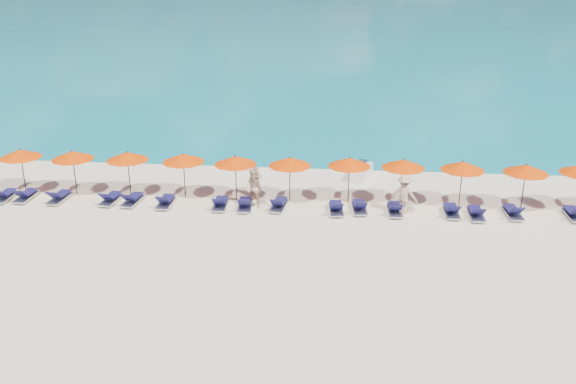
{
  "coord_description": "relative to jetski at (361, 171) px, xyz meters",
  "views": [
    {
      "loc": [
        2.5,
        -24.22,
        11.52
      ],
      "look_at": [
        0.0,
        3.0,
        1.2
      ],
      "focal_mm": 40.0,
      "sensor_mm": 36.0,
      "label": 1
    }
  ],
  "objects": [
    {
      "name": "umbrella_9",
      "position": [
        7.52,
        -3.9,
        1.68
      ],
      "size": [
        2.1,
        2.1,
        2.28
      ],
      "color": "black",
      "rests_on": "ground"
    },
    {
      "name": "beachgoer_a",
      "position": [
        -5.21,
        -3.36,
        0.44
      ],
      "size": [
        0.62,
        0.45,
        1.55
      ],
      "primitive_type": "imported",
      "rotation": [
        0.0,
        0.0,
        0.15
      ],
      "color": "tan",
      "rests_on": "ground"
    },
    {
      "name": "umbrella_6",
      "position": [
        -0.66,
        -3.62,
        1.68
      ],
      "size": [
        2.1,
        2.1,
        2.28
      ],
      "color": "black",
      "rests_on": "ground"
    },
    {
      "name": "lounger_13",
      "position": [
        5.2,
        -5.16,
        -0.1
      ],
      "size": [
        0.62,
        1.7,
        0.66
      ],
      "rotation": [
        0.0,
        0.0,
        -0.0
      ],
      "color": "silver",
      "rests_on": "ground"
    },
    {
      "name": "lounger_11",
      "position": [
        1.52,
        -5.01,
        -0.1
      ],
      "size": [
        0.69,
        1.72,
        0.66
      ],
      "rotation": [
        0.0,
        0.0,
        0.04
      ],
      "color": "silver",
      "rests_on": "ground"
    },
    {
      "name": "headland_small",
      "position": [
        -153.42,
        551.22,
        -35.33
      ],
      "size": [
        162.0,
        126.0,
        85.5
      ],
      "color": "black",
      "rests_on": "ground"
    },
    {
      "name": "lounger_4",
      "position": [
        -11.09,
        -4.92,
        -0.1
      ],
      "size": [
        0.79,
        1.75,
        0.66
      ],
      "rotation": [
        0.0,
        0.0,
        -0.1
      ],
      "color": "silver",
      "rests_on": "ground"
    },
    {
      "name": "beachgoer_c",
      "position": [
        1.91,
        -4.93,
        0.61
      ],
      "size": [
        1.34,
        0.9,
        1.9
      ],
      "primitive_type": "imported",
      "rotation": [
        0.0,
        0.0,
        2.85
      ],
      "color": "tan",
      "rests_on": "ground"
    },
    {
      "name": "umbrella_8",
      "position": [
        4.66,
        -3.72,
        1.68
      ],
      "size": [
        2.1,
        2.1,
        2.28
      ],
      "color": "black",
      "rests_on": "ground"
    },
    {
      "name": "umbrella_2",
      "position": [
        -11.58,
        -3.68,
        1.68
      ],
      "size": [
        2.1,
        2.1,
        2.28
      ],
      "color": "black",
      "rests_on": "ground"
    },
    {
      "name": "lounger_6",
      "position": [
        -6.74,
        -5.04,
        -0.1
      ],
      "size": [
        0.7,
        1.73,
        0.66
      ],
      "rotation": [
        0.0,
        0.0,
        0.05
      ],
      "color": "silver",
      "rests_on": "ground"
    },
    {
      "name": "headland_main",
      "position": [
        -303.42,
        531.22,
        -38.33
      ],
      "size": [
        374.0,
        242.0,
        126.5
      ],
      "color": "black",
      "rests_on": "ground"
    },
    {
      "name": "lounger_9",
      "position": [
        -1.21,
        -5.13,
        -0.1
      ],
      "size": [
        0.76,
        1.75,
        0.66
      ],
      "rotation": [
        0.0,
        0.0,
        0.09
      ],
      "color": "silver",
      "rests_on": "ground"
    },
    {
      "name": "lounger_7",
      "position": [
        -5.55,
        -5.06,
        -0.1
      ],
      "size": [
        0.76,
        1.75,
        0.66
      ],
      "rotation": [
        0.0,
        0.0,
        0.08
      ],
      "color": "silver",
      "rests_on": "ground"
    },
    {
      "name": "lounger_8",
      "position": [
        -3.95,
        -4.9,
        -0.1
      ],
      "size": [
        0.78,
        1.75,
        0.66
      ],
      "rotation": [
        0.0,
        0.0,
        -0.1
      ],
      "color": "silver",
      "rests_on": "ground"
    },
    {
      "name": "lounger_5",
      "position": [
        -9.4,
        -5.03,
        -0.1
      ],
      "size": [
        0.63,
        1.7,
        0.66
      ],
      "rotation": [
        0.0,
        0.0,
        0.0
      ],
      "color": "silver",
      "rests_on": "ground"
    },
    {
      "name": "lounger_14",
      "position": [
        6.93,
        -4.86,
        -0.1
      ],
      "size": [
        0.73,
        1.74,
        0.66
      ],
      "rotation": [
        0.0,
        0.0,
        0.07
      ],
      "color": "silver",
      "rests_on": "ground"
    },
    {
      "name": "lounger_15",
      "position": [
        9.66,
        -4.79,
        -0.1
      ],
      "size": [
        0.63,
        1.7,
        0.66
      ],
      "rotation": [
        0.0,
        0.0,
        0.0
      ],
      "color": "silver",
      "rests_on": "ground"
    },
    {
      "name": "umbrella_0",
      "position": [
        -17.05,
        -3.74,
        1.68
      ],
      "size": [
        2.1,
        2.1,
        2.28
      ],
      "color": "black",
      "rests_on": "ground"
    },
    {
      "name": "lounger_2",
      "position": [
        -14.76,
        -4.92,
        -0.1
      ],
      "size": [
        0.73,
        1.74,
        0.66
      ],
      "rotation": [
        0.0,
        0.0,
        -0.06
      ],
      "color": "silver",
      "rests_on": "ground"
    },
    {
      "name": "umbrella_4",
      "position": [
        -6.16,
        -3.84,
        1.68
      ],
      "size": [
        2.1,
        2.1,
        2.28
      ],
      "color": "black",
      "rests_on": "ground"
    },
    {
      "name": "lounger_0",
      "position": [
        -17.51,
        -4.98,
        -0.1
      ],
      "size": [
        0.64,
        1.71,
        0.66
      ],
      "rotation": [
        0.0,
        0.0,
        0.01
      ],
      "color": "silver",
      "rests_on": "ground"
    },
    {
      "name": "lounger_10",
      "position": [
        -0.12,
        -4.88,
        -0.1
      ],
      "size": [
        0.76,
        1.75,
        0.66
      ],
      "rotation": [
        0.0,
        0.0,
        0.09
      ],
      "color": "silver",
      "rests_on": "ground"
    },
    {
      "name": "ground",
      "position": [
        -3.42,
        -8.78,
        -0.33
      ],
      "size": [
        1400.0,
        1400.0,
        0.0
      ],
      "primitive_type": "plane",
      "color": "beige"
    },
    {
      "name": "beachgoer_b",
      "position": [
        -5.12,
        -4.82,
        0.62
      ],
      "size": [
        1.06,
        0.86,
        1.91
      ],
      "primitive_type": "imported",
      "rotation": [
        0.0,
        0.0,
        -0.41
      ],
      "color": "tan",
      "rests_on": "ground"
    },
    {
      "name": "umbrella_5",
      "position": [
        -3.51,
        -3.82,
        1.68
      ],
      "size": [
        2.1,
        2.1,
        2.28
      ],
      "color": "black",
      "rests_on": "ground"
    },
    {
      "name": "umbrella_3",
      "position": [
        -8.76,
        -3.71,
        1.68
      ],
      "size": [
        2.1,
        2.1,
        2.28
      ],
      "color": "black",
      "rests_on": "ground"
    },
    {
      "name": "umbrella_1",
      "position": [
        -14.35,
        -3.78,
        1.68
      ],
      "size": [
        2.1,
        2.1,
        2.28
      ],
      "color": "black",
      "rests_on": "ground"
    },
    {
      "name": "lounger_1",
      "position": [
        -16.49,
        -4.87,
        -0.1
      ],
      "size": [
        0.66,
        1.72,
        0.66
      ],
      "rotation": [
        0.0,
        0.0,
        -0.03
      ],
      "color": "silver",
      "rests_on": "ground"
    },
    {
      "name": "lounger_3",
      "position": [
        -12.18,
        -4.88,
        -0.1
      ],
      "size": [
        0.75,
        1.74,
        0.66
      ],
      "rotation": [
        0.0,
        0.0,
        -0.08
      ],
      "color": "silver",
      "rests_on": "ground"
    },
    {
      "name": "lounger_12",
      "position": [
        4.12,
        -4.97,
        -0.1
      ],
      "size": [
        0.63,
        1.7,
        0.66
      ],
      "rotation": [
        0.0,
        0.0,
        0.01
      ],
      "color": "silver",
      "rests_on": "ground"
    },
    {
      "name": "jetski",
      "position": [
        0.0,
        0.0,
        0.0
      ],
      "size": [
        1.39,
        2.42,
        0.81
      ],
      "rotation": [
        0.0,
        0.0,
        -0.25
      ],
      "color": "white",
      "rests_on": "ground"
    },
    {
      "name": "umbrella_7",
      "position": [
        1.89,
        -3.64,
        1.68
      ],
      "size": [
        2.1,
        2.1,
        2.28
      ],
      "color": "black",
      "rests_on": "ground"
    }
  ]
}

